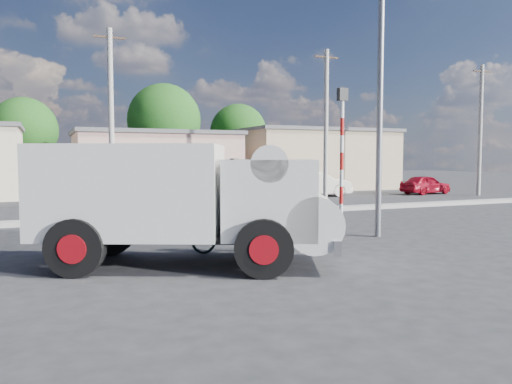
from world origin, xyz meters
name	(u,v)px	position (x,y,z in m)	size (l,w,h in m)	color
ground_plane	(262,255)	(0.00, 0.00, 0.00)	(120.00, 120.00, 0.00)	#272729
median	(179,216)	(0.00, 8.00, 0.08)	(40.00, 0.80, 0.16)	#99968E
truck	(189,199)	(-1.95, -0.43, 1.46)	(6.75, 4.71, 2.63)	black
bicycle	(228,233)	(-0.66, 0.66, 0.48)	(0.64, 1.84, 0.97)	black
cyclist	(227,219)	(-0.66, 0.66, 0.83)	(0.61, 0.40, 1.67)	silver
car_cream	(314,184)	(10.07, 15.12, 0.76)	(1.61, 4.61, 1.52)	beige
car_red	(425,185)	(17.78, 14.19, 0.61)	(1.44, 3.58, 1.22)	#A2091B
traffic_pole	(342,149)	(3.20, 1.50, 2.59)	(0.28, 0.18, 4.36)	red
streetlight	(376,68)	(4.14, 1.20, 4.96)	(2.34, 0.22, 9.00)	slate
building_row	(141,161)	(1.10, 22.00, 2.13)	(37.80, 7.30, 4.44)	beige
tree_row	(79,124)	(-2.27, 28.62, 4.83)	(34.13, 7.32, 8.10)	#38281E
utility_poles	(223,122)	(3.25, 12.00, 4.07)	(35.40, 0.24, 8.00)	#99968E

